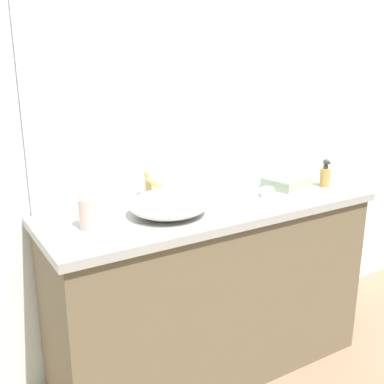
# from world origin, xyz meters

# --- Properties ---
(bathroom_wall_rear) EXTENTS (6.00, 0.06, 2.60)m
(bathroom_wall_rear) POSITION_xyz_m (0.00, 0.73, 1.30)
(bathroom_wall_rear) COLOR silver
(bathroom_wall_rear) RESTS_ON ground
(vanity_counter) EXTENTS (1.53, 0.52, 0.85)m
(vanity_counter) POSITION_xyz_m (0.09, 0.43, 0.43)
(vanity_counter) COLOR brown
(vanity_counter) RESTS_ON ground
(wall_mirror_panel) EXTENTS (1.45, 0.01, 1.14)m
(wall_mirror_panel) POSITION_xyz_m (0.09, 0.69, 1.43)
(wall_mirror_panel) COLOR #B2BCC6
(wall_mirror_panel) RESTS_ON vanity_counter
(sink_basin) EXTENTS (0.34, 0.32, 0.10)m
(sink_basin) POSITION_xyz_m (-0.14, 0.40, 0.90)
(sink_basin) COLOR silver
(sink_basin) RESTS_ON vanity_counter
(faucet) EXTENTS (0.03, 0.15, 0.15)m
(faucet) POSITION_xyz_m (-0.14, 0.57, 0.94)
(faucet) COLOR #D3AE52
(faucet) RESTS_ON vanity_counter
(soap_dispenser) EXTENTS (0.05, 0.05, 0.14)m
(soap_dispenser) POSITION_xyz_m (0.72, 0.38, 0.91)
(soap_dispenser) COLOR #B48A43
(soap_dispenser) RESTS_ON vanity_counter
(lotion_bottle) EXTENTS (0.07, 0.07, 0.14)m
(lotion_bottle) POSITION_xyz_m (-0.48, 0.43, 0.92)
(lotion_bottle) COLOR #D1A29A
(lotion_bottle) RESTS_ON vanity_counter
(candle_jar) EXTENTS (0.06, 0.06, 0.04)m
(candle_jar) POSITION_xyz_m (0.37, 0.39, 0.88)
(candle_jar) COLOR silver
(candle_jar) RESTS_ON vanity_counter
(folded_hand_towel) EXTENTS (0.24, 0.21, 0.05)m
(folded_hand_towel) POSITION_xyz_m (0.56, 0.47, 0.88)
(folded_hand_towel) COLOR #99AF8D
(folded_hand_towel) RESTS_ON vanity_counter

